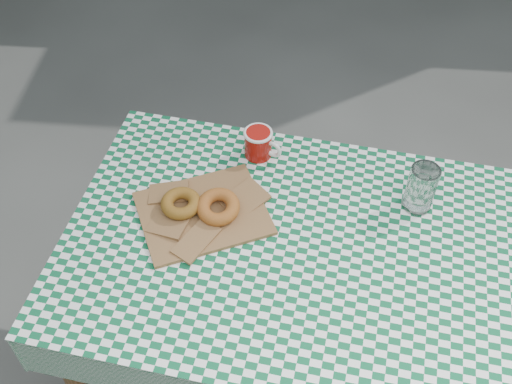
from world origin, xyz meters
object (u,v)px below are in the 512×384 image
Objects in this scene: paper_bag at (203,212)px; coffee_mug at (258,143)px; drinking_glass at (421,188)px; table at (291,324)px.

coffee_mug is (0.12, 0.24, 0.03)m from paper_bag.
coffee_mug is at bearing 160.22° from drinking_glass.
drinking_glass reaches higher than coffee_mug.
table is 3.63× the size of paper_bag.
table is 0.47m from paper_bag.
table is 0.55m from coffee_mug.
coffee_mug reaches higher than paper_bag.
paper_bag is 2.10× the size of coffee_mug.
table is 7.61× the size of coffee_mug.
table is at bearing -18.64° from paper_bag.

